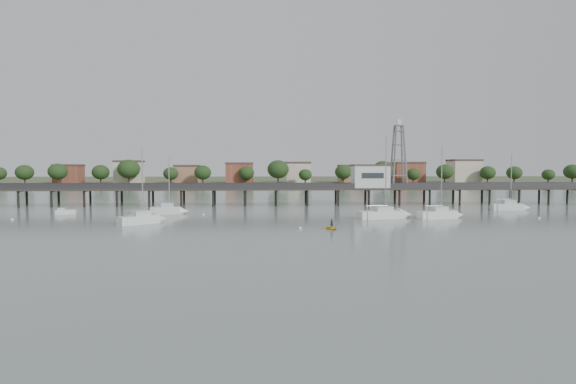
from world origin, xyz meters
name	(u,v)px	position (x,y,z in m)	size (l,w,h in m)	color
ground_plane	(261,253)	(0.00, 0.00, 0.00)	(500.00, 500.00, 0.00)	slate
pier	(260,189)	(0.00, 60.00, 3.79)	(150.00, 5.00, 5.50)	#2D2823
pier_building	(370,176)	(25.00, 60.00, 6.67)	(8.40, 5.40, 5.30)	silver
lattice_tower	(399,157)	(31.50, 60.00, 11.10)	(3.20, 3.20, 15.50)	slate
sailboat_c	(391,214)	(22.23, 32.12, 0.63)	(9.34, 4.50, 14.77)	white
sailboat_e	(514,207)	(51.16, 45.76, 0.65)	(7.24, 2.41, 11.93)	white
sailboat_b	(172,210)	(-16.38, 41.69, 0.66)	(6.40, 2.00, 10.70)	white
sailboat_d	(445,215)	(31.31, 31.31, 0.64)	(8.15, 4.10, 12.98)	white
sailboat_f	(147,219)	(-17.56, 26.92, 0.65)	(6.81, 6.60, 12.22)	white
white_tender	(66,212)	(-35.95, 42.18, 0.42)	(3.66, 2.04, 1.35)	white
yellow_dinghy	(332,229)	(9.95, 18.31, 0.00)	(1.92, 0.56, 2.69)	yellow
dinghy_occupant	(332,229)	(9.95, 18.31, 0.00)	(0.44, 1.21, 0.29)	black
mooring_buoys	(264,218)	(0.59, 32.08, 0.08)	(88.48, 23.69, 0.39)	#F6ECBF
far_shore	(261,180)	(0.36, 239.58, 0.95)	(500.00, 170.00, 10.40)	#475133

